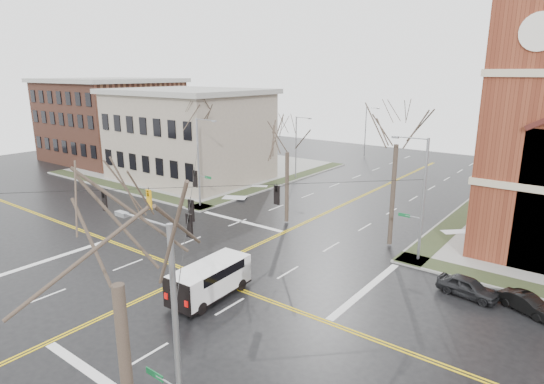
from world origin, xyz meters
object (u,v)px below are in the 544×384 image
Objects in this scene: tree_nw_far at (196,122)px; tree_se at (116,267)px; signal_pole_se at (173,344)px; streetlight_north_b at (366,130)px; streetlight_north_a at (297,145)px; parked_car_b at (527,304)px; parked_car_a at (468,287)px; cargo_van at (212,277)px; tree_nw_near at (287,148)px; tree_ne at (397,137)px; signal_pole_ne at (421,196)px; signal_pole_nw at (199,160)px.

tree_nw_far is 0.99× the size of tree_se.
streetlight_north_b is at bearing 110.27° from signal_pole_se.
streetlight_north_a is (-21.97, 39.50, -0.48)m from signal_pole_se.
parked_car_b is at bearing -53.26° from streetlight_north_b.
streetlight_north_a is at bearing 60.78° from parked_car_a.
tree_se reaches higher than tree_nw_far.
cargo_van reaches higher than parked_car_b.
tree_nw_near is (9.30, -35.27, 2.58)m from streetlight_north_b.
parked_car_a is 31.29m from tree_nw_far.
parked_car_b is (29.86, -40.00, -3.93)m from streetlight_north_b.
cargo_van is at bearing 134.86° from parked_car_a.
tree_se reaches higher than tree_nw_near.
signal_pole_se is at bearing -60.91° from streetlight_north_a.
parked_car_a is at bearing -10.76° from tree_nw_far.
signal_pole_se reaches higher than cargo_van.
tree_nw_near is at bearing -4.02° from tree_nw_far.
streetlight_north_a is 32.87m from cargo_van.
tree_nw_near is 0.80× the size of tree_ne.
tree_nw_far is (-17.09, 15.24, 7.14)m from cargo_van.
tree_se is at bearing -81.10° from signal_pole_se.
signal_pole_nw is (-22.64, 0.00, 0.00)m from signal_pole_ne.
tree_nw_near reaches higher than parked_car_b.
streetlight_north_b is at bearing 118.85° from tree_ne.
signal_pole_se is 2.43× the size of parked_car_a.
parked_car_a is at bearing -37.04° from streetlight_north_a.
signal_pole_nw is at bearing 180.00° from signal_pole_ne.
tree_ne is (22.43, -0.49, 0.35)m from tree_nw_far.
tree_nw_near is at bearing -58.64° from streetlight_north_a.
cargo_van is at bearing 129.36° from signal_pole_se.
streetlight_north_a is 47.29m from tree_se.
parked_car_a is at bearing 115.34° from parked_car_b.
tree_nw_near reaches higher than parked_car_a.
streetlight_north_a is 36.15m from parked_car_b.
parked_car_b is 24.15m from tree_se.
cargo_van is 1.55× the size of parked_car_a.
tree_nw_far reaches higher than signal_pole_ne.
streetlight_north_a is 24.68m from tree_ne.
tree_nw_far is at bearing 175.21° from signal_pole_ne.
parked_car_a is at bearing -35.10° from tree_ne.
tree_nw_far is at bearing 178.74° from tree_ne.
tree_se is (22.96, -25.01, 3.55)m from signal_pole_nw.
cargo_van is (-8.10, -13.12, -3.68)m from signal_pole_ne.
signal_pole_ne is 25.26m from tree_se.
streetlight_north_b is at bearing 121.05° from signal_pole_ne.
streetlight_north_a is at bearing 87.68° from signal_pole_nw.
signal_pole_ne is at bearing 0.00° from signal_pole_nw.
parked_car_a is at bearing -15.48° from tree_nw_near.
signal_pole_nw is 2.73× the size of parked_car_b.
signal_pole_se reaches higher than streetlight_north_a.
cargo_van is (13.87, -29.62, -3.20)m from streetlight_north_a.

